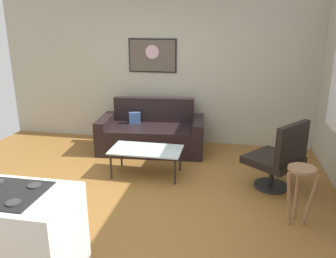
{
  "coord_description": "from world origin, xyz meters",
  "views": [
    {
      "loc": [
        1.13,
        -3.67,
        2.15
      ],
      "look_at": [
        0.26,
        0.9,
        0.7
      ],
      "focal_mm": 36.16,
      "sensor_mm": 36.0,
      "label": 1
    }
  ],
  "objects_px": {
    "coffee_table": "(146,151)",
    "armchair": "(279,158)",
    "wall_painting": "(152,56)",
    "couch": "(152,134)",
    "bar_stool": "(300,182)"
  },
  "relations": [
    {
      "from": "armchair",
      "to": "bar_stool",
      "type": "distance_m",
      "value": 0.81
    },
    {
      "from": "bar_stool",
      "to": "couch",
      "type": "bearing_deg",
      "value": 137.7
    },
    {
      "from": "coffee_table",
      "to": "armchair",
      "type": "height_order",
      "value": "armchair"
    },
    {
      "from": "bar_stool",
      "to": "wall_painting",
      "type": "bearing_deg",
      "value": 131.75
    },
    {
      "from": "couch",
      "to": "armchair",
      "type": "xyz_separation_m",
      "value": [
        2.01,
        -1.15,
        0.17
      ]
    },
    {
      "from": "couch",
      "to": "wall_painting",
      "type": "height_order",
      "value": "wall_painting"
    },
    {
      "from": "armchair",
      "to": "couch",
      "type": "bearing_deg",
      "value": 150.29
    },
    {
      "from": "coffee_table",
      "to": "wall_painting",
      "type": "xyz_separation_m",
      "value": [
        -0.26,
        1.58,
        1.23
      ]
    },
    {
      "from": "coffee_table",
      "to": "bar_stool",
      "type": "distance_m",
      "value": 2.18
    },
    {
      "from": "coffee_table",
      "to": "couch",
      "type": "bearing_deg",
      "value": 99.09
    },
    {
      "from": "wall_painting",
      "to": "couch",
      "type": "bearing_deg",
      "value": -79.76
    },
    {
      "from": "wall_painting",
      "to": "coffee_table",
      "type": "bearing_deg",
      "value": -80.5
    },
    {
      "from": "couch",
      "to": "coffee_table",
      "type": "distance_m",
      "value": 1.03
    },
    {
      "from": "couch",
      "to": "coffee_table",
      "type": "height_order",
      "value": "couch"
    },
    {
      "from": "wall_painting",
      "to": "bar_stool",
      "type": "bearing_deg",
      "value": -48.25
    }
  ]
}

